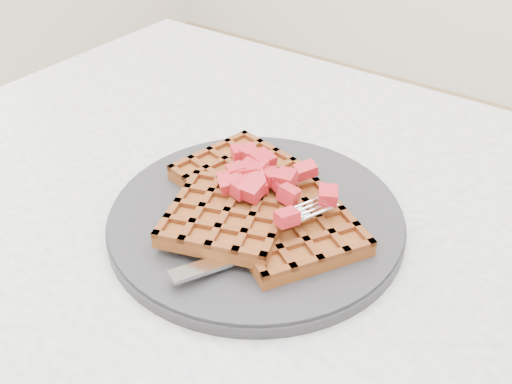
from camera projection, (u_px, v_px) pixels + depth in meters
table at (339, 345)px, 0.60m from camera, size 1.20×0.80×0.75m
plate at (256, 217)px, 0.58m from camera, size 0.30×0.30×0.02m
waffles at (254, 204)px, 0.56m from camera, size 0.24×0.21×0.03m
strawberry_pile at (256, 180)px, 0.55m from camera, size 0.15×0.15×0.02m
fork at (268, 243)px, 0.52m from camera, size 0.09×0.17×0.02m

